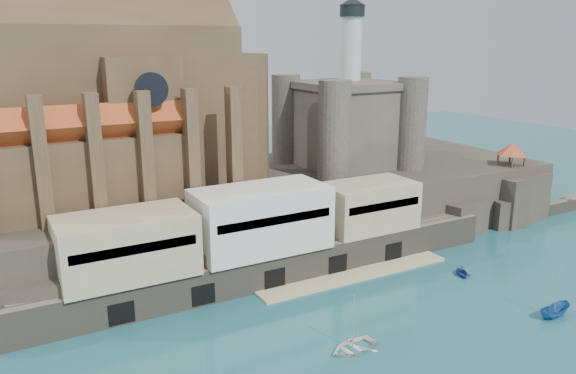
% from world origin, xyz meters
% --- Properties ---
extents(ground, '(300.00, 300.00, 0.00)m').
position_xyz_m(ground, '(0.00, 0.00, 0.00)').
color(ground, '#1B525A').
rests_on(ground, ground).
extents(promontory, '(100.00, 36.00, 10.00)m').
position_xyz_m(promontory, '(-0.19, 39.37, 4.92)').
color(promontory, '#29241E').
rests_on(promontory, ground).
extents(quay, '(70.00, 12.00, 13.05)m').
position_xyz_m(quay, '(-10.19, 23.07, 6.07)').
color(quay, '#625B4E').
rests_on(quay, ground).
extents(church, '(47.00, 25.93, 30.51)m').
position_xyz_m(church, '(-24.13, 41.85, 22.13)').
color(church, '#463421').
rests_on(church, promontory).
extents(castle_keep, '(21.20, 21.20, 29.30)m').
position_xyz_m(castle_keep, '(16.08, 41.08, 18.31)').
color(castle_keep, '#443E35').
rests_on(castle_keep, promontory).
extents(rock_outcrop, '(14.50, 10.50, 8.70)m').
position_xyz_m(rock_outcrop, '(42.00, 25.84, 4.02)').
color(rock_outcrop, '#29241E').
rests_on(rock_outcrop, ground).
extents(pavilion, '(6.40, 6.40, 5.40)m').
position_xyz_m(pavilion, '(42.00, 26.00, 12.73)').
color(pavilion, '#463421').
rests_on(pavilion, rock_outcrop).
extents(boat_2, '(1.91, 1.86, 4.81)m').
position_xyz_m(boat_2, '(15.75, -3.43, 0.00)').
color(boat_2, '#1B539B').
rests_on(boat_2, ground).
extents(boat_6, '(1.67, 4.17, 5.69)m').
position_xyz_m(boat_6, '(-9.61, 2.33, 0.00)').
color(boat_6, white).
rests_on(boat_6, ground).
extents(boat_7, '(3.35, 2.76, 3.35)m').
position_xyz_m(boat_7, '(15.13, 10.77, 0.00)').
color(boat_7, navy).
rests_on(boat_7, ground).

